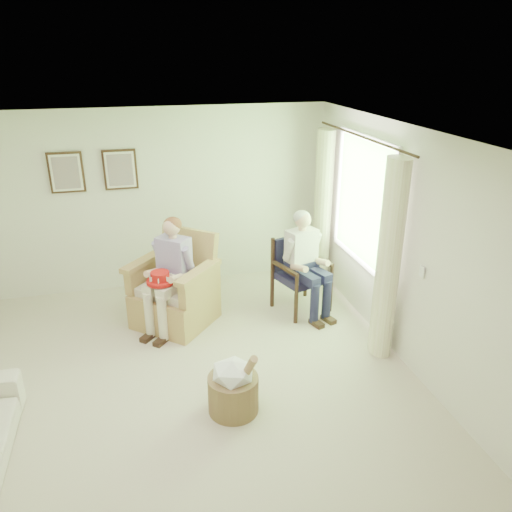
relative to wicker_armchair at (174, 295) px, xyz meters
name	(u,v)px	position (x,y,z in m)	size (l,w,h in m)	color
floor	(184,393)	(-0.08, -1.53, -0.37)	(5.50, 5.50, 0.00)	beige
back_wall	(156,200)	(-0.08, 1.22, 0.93)	(5.00, 0.04, 2.60)	silver
right_wall	(415,255)	(2.42, -1.53, 0.93)	(0.04, 5.50, 2.60)	silver
ceiling	(167,141)	(-0.08, -1.53, 2.23)	(5.00, 5.50, 0.02)	white
window	(363,199)	(2.39, -0.33, 1.21)	(0.13, 2.50, 1.63)	#2D6B23
curtain_left	(388,262)	(2.25, -1.31, 0.78)	(0.34, 0.34, 2.30)	beige
curtain_right	(323,210)	(2.25, 0.65, 0.78)	(0.34, 0.34, 2.30)	beige
framed_print_left	(66,173)	(-1.23, 1.18, 1.41)	(0.45, 0.05, 0.55)	#382114
framed_print_right	(120,170)	(-0.53, 1.18, 1.41)	(0.45, 0.05, 0.55)	#382114
wicker_armchair	(174,295)	(0.00, 0.00, 0.00)	(0.92, 0.91, 1.17)	tan
wood_armchair	(300,270)	(1.70, -0.01, 0.16)	(0.64, 0.60, 0.98)	black
person_wicker	(173,267)	(0.00, -0.15, 0.47)	(0.40, 0.63, 1.41)	beige
person_dark	(304,257)	(1.70, -0.17, 0.43)	(0.40, 0.62, 1.37)	#1C1B3D
red_hat	(160,279)	(-0.17, -0.29, 0.39)	(0.33, 0.33, 0.14)	#B31511
hatbox	(233,386)	(0.37, -1.91, -0.09)	(0.51, 0.51, 0.73)	#A48259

